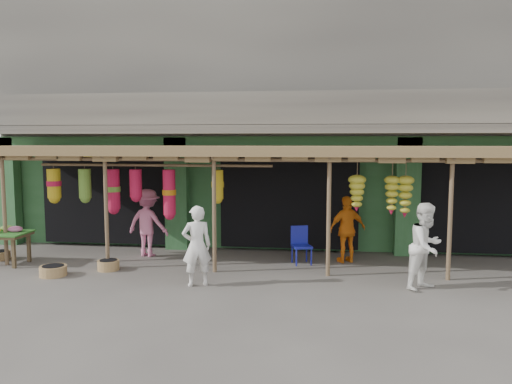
# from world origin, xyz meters

# --- Properties ---
(ground) EXTENTS (80.00, 80.00, 0.00)m
(ground) POSITION_xyz_m (0.00, 0.00, 0.00)
(ground) COLOR #514C47
(ground) RESTS_ON ground
(building) EXTENTS (16.40, 6.80, 7.00)m
(building) POSITION_xyz_m (-0.00, 4.87, 3.37)
(building) COLOR gray
(building) RESTS_ON ground
(awning) EXTENTS (14.00, 2.70, 2.79)m
(awning) POSITION_xyz_m (-0.12, 0.80, 2.58)
(awning) COLOR brown
(awning) RESTS_ON ground
(blue_chair) EXTENTS (0.54, 0.55, 0.89)m
(blue_chair) POSITION_xyz_m (0.37, 0.84, 0.50)
(blue_chair) COLOR #161B93
(blue_chair) RESTS_ON ground
(basket_mid) EXTENTS (0.67, 0.67, 0.22)m
(basket_mid) POSITION_xyz_m (-4.90, -0.98, 0.11)
(basket_mid) COLOR #A56E49
(basket_mid) RESTS_ON ground
(basket_right) EXTENTS (0.59, 0.59, 0.22)m
(basket_right) POSITION_xyz_m (-3.92, -0.35, 0.11)
(basket_right) COLOR #986C46
(basket_right) RESTS_ON ground
(person_front) EXTENTS (0.70, 0.60, 1.63)m
(person_front) POSITION_xyz_m (-1.63, -1.28, 0.81)
(person_front) COLOR white
(person_front) RESTS_ON ground
(person_right) EXTENTS (1.05, 1.04, 1.71)m
(person_right) POSITION_xyz_m (2.89, -0.93, 0.86)
(person_right) COLOR white
(person_right) RESTS_ON ground
(person_vendor) EXTENTS (1.02, 0.75, 1.61)m
(person_vendor) POSITION_xyz_m (1.46, 1.08, 0.80)
(person_vendor) COLOR orange
(person_vendor) RESTS_ON ground
(person_shopper) EXTENTS (1.21, 0.86, 1.70)m
(person_shopper) POSITION_xyz_m (-3.50, 1.11, 0.85)
(person_shopper) COLOR pink
(person_shopper) RESTS_ON ground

